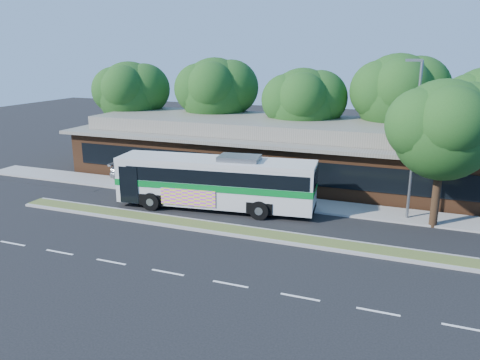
{
  "coord_description": "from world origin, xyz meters",
  "views": [
    {
      "loc": [
        9.78,
        -21.44,
        9.43
      ],
      "look_at": [
        0.03,
        3.8,
        2.0
      ],
      "focal_mm": 35.0,
      "sensor_mm": 36.0,
      "label": 1
    }
  ],
  "objects_px": {
    "sidewalk_tree": "(452,128)",
    "sedan": "(139,172)",
    "transit_bus": "(216,179)",
    "lamp_post": "(414,136)"
  },
  "relations": [
    {
      "from": "transit_bus",
      "to": "sidewalk_tree",
      "type": "xyz_separation_m",
      "value": [
        12.92,
        1.62,
        3.65
      ]
    },
    {
      "from": "sidewalk_tree",
      "to": "transit_bus",
      "type": "bearing_deg",
      "value": -172.84
    },
    {
      "from": "sidewalk_tree",
      "to": "sedan",
      "type": "bearing_deg",
      "value": 173.58
    },
    {
      "from": "lamp_post",
      "to": "sidewalk_tree",
      "type": "height_order",
      "value": "lamp_post"
    },
    {
      "from": "transit_bus",
      "to": "sedan",
      "type": "distance_m",
      "value": 9.17
    },
    {
      "from": "sedan",
      "to": "sidewalk_tree",
      "type": "relative_size",
      "value": 0.55
    },
    {
      "from": "lamp_post",
      "to": "sidewalk_tree",
      "type": "relative_size",
      "value": 1.12
    },
    {
      "from": "sedan",
      "to": "sidewalk_tree",
      "type": "xyz_separation_m",
      "value": [
        21.08,
        -2.37,
        4.92
      ]
    },
    {
      "from": "lamp_post",
      "to": "transit_bus",
      "type": "xyz_separation_m",
      "value": [
        -11.1,
        -2.19,
        -2.99
      ]
    },
    {
      "from": "transit_bus",
      "to": "sedan",
      "type": "height_order",
      "value": "transit_bus"
    }
  ]
}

